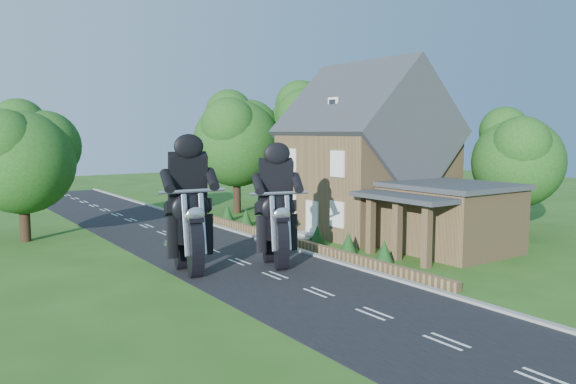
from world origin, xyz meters
TOP-DOWN VIEW (x-y plane):
  - ground at (0.00, 0.00)m, footprint 120.00×120.00m
  - road at (0.00, 0.00)m, footprint 7.00×80.00m
  - kerb at (3.65, 0.00)m, footprint 0.30×80.00m
  - garden_wall at (4.30, 5.00)m, footprint 0.30×22.00m
  - house at (10.49, 6.00)m, footprint 9.54×8.64m
  - annex at (9.87, -0.80)m, footprint 7.05×5.94m
  - tree_annex_side at (17.13, 0.10)m, footprint 5.64×5.20m
  - tree_house_right at (16.65, 8.62)m, footprint 6.51×6.00m
  - tree_behind_house at (14.18, 16.14)m, footprint 7.81×7.20m
  - tree_behind_left at (8.16, 17.13)m, footprint 6.94×6.40m
  - tree_far_road at (-6.86, 14.11)m, footprint 6.08×5.60m
  - shrub_a at (5.30, -1.00)m, footprint 0.90×0.90m
  - shrub_b at (5.30, 1.50)m, footprint 0.90×0.90m
  - shrub_c at (5.30, 4.00)m, footprint 0.90×0.90m
  - shrub_d at (5.30, 9.00)m, footprint 0.90×0.90m
  - shrub_e at (5.30, 11.50)m, footprint 0.90×0.90m
  - shrub_f at (5.30, 14.00)m, footprint 0.90×0.90m
  - motorcycle_lead at (0.89, 1.28)m, footprint 0.89×1.83m
  - motorcycle_follow at (-2.80, 2.34)m, footprint 0.66×1.94m

SIDE VIEW (x-z plane):
  - ground at x=0.00m, z-range 0.00..0.00m
  - road at x=0.00m, z-range 0.00..0.02m
  - kerb at x=3.65m, z-range 0.00..0.12m
  - garden_wall at x=4.30m, z-range 0.00..0.40m
  - shrub_a at x=5.30m, z-range 0.00..1.10m
  - shrub_b at x=5.30m, z-range 0.00..1.10m
  - shrub_c at x=5.30m, z-range 0.00..1.10m
  - shrub_d at x=5.30m, z-range 0.00..1.10m
  - shrub_e at x=5.30m, z-range 0.00..1.10m
  - shrub_f at x=5.30m, z-range 0.00..1.10m
  - motorcycle_lead at x=0.89m, z-range 0.00..1.66m
  - motorcycle_follow at x=-2.80m, z-range 0.00..1.77m
  - annex at x=9.87m, z-range 0.05..3.49m
  - house at x=10.49m, z-range -0.78..9.46m
  - tree_annex_side at x=17.13m, z-range 0.95..8.43m
  - tree_far_road at x=-6.86m, z-range 0.92..8.76m
  - tree_house_right at x=16.65m, z-range 0.99..9.39m
  - tree_behind_left at x=8.16m, z-range 1.15..10.31m
  - tree_behind_house at x=14.18m, z-range 1.19..11.27m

